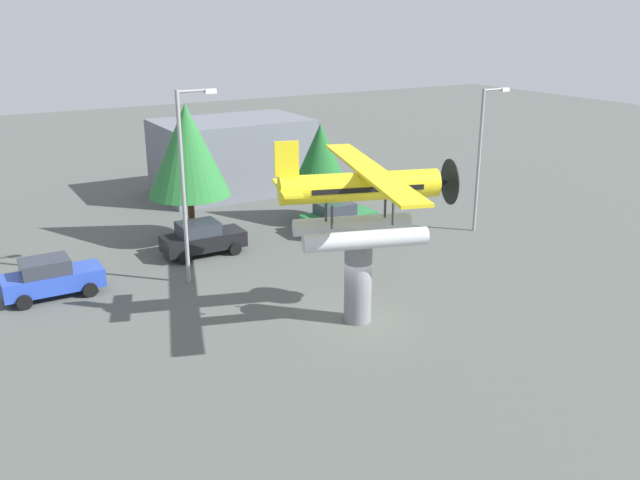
{
  "coord_description": "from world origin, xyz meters",
  "views": [
    {
      "loc": [
        -14.06,
        -21.09,
        11.9
      ],
      "look_at": [
        0.0,
        3.0,
        2.57
      ],
      "focal_mm": 38.43,
      "sensor_mm": 36.0,
      "label": 1
    }
  ],
  "objects_px": {
    "car_near_blue": "(51,277)",
    "streetlight_secondary": "(482,150)",
    "display_pedestal": "(358,281)",
    "car_far_green": "(338,217)",
    "storefront_building": "(232,156)",
    "streetlight_primary": "(186,175)",
    "tree_east": "(187,150)",
    "tree_center_back": "(320,159)",
    "car_mid_black": "(202,238)",
    "floatplane_monument": "(363,199)"
  },
  "relations": [
    {
      "from": "car_near_blue",
      "to": "streetlight_secondary",
      "type": "bearing_deg",
      "value": -5.34
    },
    {
      "from": "display_pedestal",
      "to": "car_far_green",
      "type": "xyz_separation_m",
      "value": [
        5.43,
        10.32,
        -0.83
      ]
    },
    {
      "from": "car_far_green",
      "to": "storefront_building",
      "type": "height_order",
      "value": "storefront_building"
    },
    {
      "from": "streetlight_primary",
      "to": "tree_east",
      "type": "distance_m",
      "value": 5.97
    },
    {
      "from": "display_pedestal",
      "to": "tree_center_back",
      "type": "height_order",
      "value": "tree_center_back"
    },
    {
      "from": "display_pedestal",
      "to": "streetlight_secondary",
      "type": "xyz_separation_m",
      "value": [
        12.56,
        6.71,
        2.92
      ]
    },
    {
      "from": "streetlight_primary",
      "to": "car_far_green",
      "type": "bearing_deg",
      "value": 16.84
    },
    {
      "from": "streetlight_secondary",
      "to": "display_pedestal",
      "type": "bearing_deg",
      "value": -151.88
    },
    {
      "from": "display_pedestal",
      "to": "streetlight_secondary",
      "type": "relative_size",
      "value": 0.43
    },
    {
      "from": "streetlight_primary",
      "to": "storefront_building",
      "type": "distance_m",
      "value": 17.04
    },
    {
      "from": "display_pedestal",
      "to": "car_far_green",
      "type": "distance_m",
      "value": 11.7
    },
    {
      "from": "display_pedestal",
      "to": "tree_east",
      "type": "height_order",
      "value": "tree_east"
    },
    {
      "from": "streetlight_secondary",
      "to": "tree_east",
      "type": "height_order",
      "value": "streetlight_secondary"
    },
    {
      "from": "display_pedestal",
      "to": "streetlight_primary",
      "type": "bearing_deg",
      "value": 120.14
    },
    {
      "from": "car_mid_black",
      "to": "streetlight_primary",
      "type": "height_order",
      "value": "streetlight_primary"
    },
    {
      "from": "storefront_building",
      "to": "tree_center_back",
      "type": "bearing_deg",
      "value": -79.7
    },
    {
      "from": "tree_east",
      "to": "car_near_blue",
      "type": "bearing_deg",
      "value": -152.57
    },
    {
      "from": "floatplane_monument",
      "to": "storefront_building",
      "type": "height_order",
      "value": "floatplane_monument"
    },
    {
      "from": "streetlight_primary",
      "to": "storefront_building",
      "type": "relative_size",
      "value": 0.87
    },
    {
      "from": "display_pedestal",
      "to": "car_near_blue",
      "type": "relative_size",
      "value": 0.82
    },
    {
      "from": "storefront_building",
      "to": "streetlight_secondary",
      "type": "bearing_deg",
      "value": -61.06
    },
    {
      "from": "storefront_building",
      "to": "streetlight_primary",
      "type": "bearing_deg",
      "value": -119.85
    },
    {
      "from": "car_far_green",
      "to": "tree_center_back",
      "type": "distance_m",
      "value": 3.84
    },
    {
      "from": "display_pedestal",
      "to": "tree_east",
      "type": "relative_size",
      "value": 0.46
    },
    {
      "from": "car_far_green",
      "to": "floatplane_monument",
      "type": "bearing_deg",
      "value": -117.11
    },
    {
      "from": "floatplane_monument",
      "to": "tree_east",
      "type": "xyz_separation_m",
      "value": [
        -2.33,
        13.02,
        -0.09
      ]
    },
    {
      "from": "car_far_green",
      "to": "storefront_building",
      "type": "distance_m",
      "value": 11.86
    },
    {
      "from": "storefront_building",
      "to": "tree_center_back",
      "type": "xyz_separation_m",
      "value": [
        1.67,
        -9.16,
        1.27
      ]
    },
    {
      "from": "storefront_building",
      "to": "floatplane_monument",
      "type": "bearing_deg",
      "value": -100.23
    },
    {
      "from": "streetlight_primary",
      "to": "storefront_building",
      "type": "bearing_deg",
      "value": 60.15
    },
    {
      "from": "display_pedestal",
      "to": "car_mid_black",
      "type": "height_order",
      "value": "display_pedestal"
    },
    {
      "from": "car_near_blue",
      "to": "streetlight_secondary",
      "type": "xyz_separation_m",
      "value": [
        22.76,
        -2.13,
        3.75
      ]
    },
    {
      "from": "car_mid_black",
      "to": "storefront_building",
      "type": "distance_m",
      "value": 13.22
    },
    {
      "from": "car_far_green",
      "to": "tree_east",
      "type": "relative_size",
      "value": 0.56
    },
    {
      "from": "car_near_blue",
      "to": "streetlight_primary",
      "type": "xyz_separation_m",
      "value": [
        5.91,
        -1.45,
        4.15
      ]
    },
    {
      "from": "car_mid_black",
      "to": "tree_center_back",
      "type": "distance_m",
      "value": 9.03
    },
    {
      "from": "floatplane_monument",
      "to": "storefront_building",
      "type": "xyz_separation_m",
      "value": [
        3.98,
        22.04,
        -2.61
      ]
    },
    {
      "from": "floatplane_monument",
      "to": "display_pedestal",
      "type": "bearing_deg",
      "value": -180.0
    },
    {
      "from": "car_near_blue",
      "to": "storefront_building",
      "type": "relative_size",
      "value": 0.42
    },
    {
      "from": "car_far_green",
      "to": "tree_east",
      "type": "xyz_separation_m",
      "value": [
        -7.64,
        2.66,
        4.13
      ]
    },
    {
      "from": "streetlight_secondary",
      "to": "storefront_building",
      "type": "distance_m",
      "value": 17.6
    },
    {
      "from": "tree_east",
      "to": "car_far_green",
      "type": "bearing_deg",
      "value": -19.19
    },
    {
      "from": "car_mid_black",
      "to": "car_far_green",
      "type": "height_order",
      "value": "same"
    },
    {
      "from": "floatplane_monument",
      "to": "tree_east",
      "type": "height_order",
      "value": "tree_east"
    },
    {
      "from": "streetlight_primary",
      "to": "streetlight_secondary",
      "type": "distance_m",
      "value": 16.86
    },
    {
      "from": "floatplane_monument",
      "to": "streetlight_primary",
      "type": "relative_size",
      "value": 1.17
    },
    {
      "from": "car_near_blue",
      "to": "car_mid_black",
      "type": "distance_m",
      "value": 7.9
    },
    {
      "from": "streetlight_primary",
      "to": "tree_center_back",
      "type": "xyz_separation_m",
      "value": [
        10.05,
        5.45,
        -1.27
      ]
    },
    {
      "from": "car_near_blue",
      "to": "tree_center_back",
      "type": "relative_size",
      "value": 0.72
    },
    {
      "from": "display_pedestal",
      "to": "storefront_building",
      "type": "xyz_separation_m",
      "value": [
        4.1,
        22.0,
        0.78
      ]
    }
  ]
}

